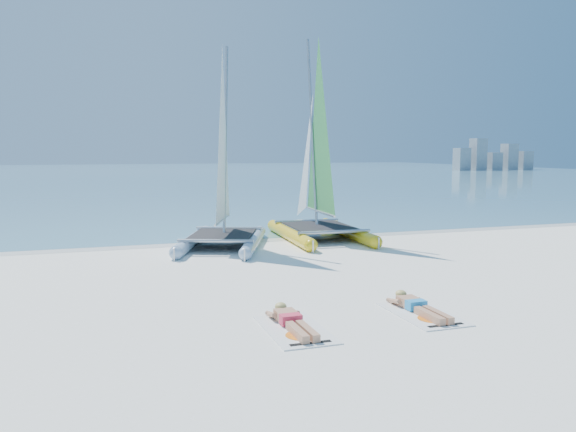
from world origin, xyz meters
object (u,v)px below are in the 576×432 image
catamaran_yellow (315,172)px  towel_b (422,314)px  catamaran_blue (223,184)px  sunbather_a (291,320)px  sunbather_b (417,306)px  towel_a (295,330)px

catamaran_yellow → towel_b: 10.03m
catamaran_blue → sunbather_a: 8.79m
towel_b → sunbather_b: 0.22m
catamaran_blue → catamaran_yellow: bearing=36.8°
towel_a → sunbather_a: 0.22m
catamaran_blue → sunbather_b: size_ratio=3.90×
catamaran_yellow → towel_b: size_ratio=3.95×
catamaran_blue → catamaran_yellow: 3.68m
sunbather_b → towel_a: bearing=-173.1°
sunbather_a → sunbather_b: bearing=2.6°
sunbather_b → towel_b: bearing=-90.0°
catamaran_yellow → sunbather_b: catamaran_yellow is taller
towel_a → towel_b: bearing=2.6°
sunbather_b → catamaran_yellow: bearing=80.8°
catamaran_blue → towel_b: size_ratio=3.64×
catamaran_blue → towel_b: catamaran_blue is taller
catamaran_blue → catamaran_yellow: (3.52, 1.00, 0.29)m
towel_a → catamaran_yellow: bearing=67.2°
catamaran_yellow → towel_b: catamaran_yellow is taller
sunbather_a → towel_b: sunbather_a is taller
catamaran_yellow → towel_b: bearing=-96.2°
catamaran_yellow → sunbather_b: 9.82m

